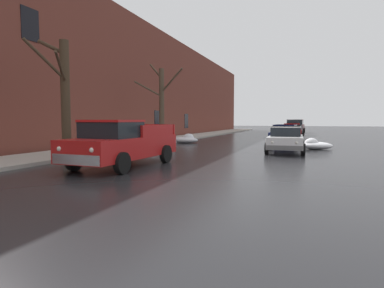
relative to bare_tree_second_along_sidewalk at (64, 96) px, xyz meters
The scene contains 13 objects.
left_sidewalk_slab 8.43m from the bare_tree_second_along_sidewalk, 100.26° to the left, with size 3.18×80.00×0.14m, color #A8A399.
brick_townhouse_facade 8.90m from the bare_tree_second_along_sidewalk, 114.08° to the left, with size 0.63×80.00×10.08m.
snow_bank_near_corner_left 7.61m from the bare_tree_second_along_sidewalk, 83.65° to the left, with size 2.91×1.00×0.82m.
snow_bank_along_left_kerb 14.11m from the bare_tree_second_along_sidewalk, 42.36° to the left, with size 1.89×1.11×0.68m.
snow_bank_mid_block_left 12.00m from the bare_tree_second_along_sidewalk, 84.41° to the left, with size 2.03×1.05×0.73m.
bare_tree_second_along_sidewalk is the anchor object (origin of this frame).
bare_tree_mid_block 9.71m from the bare_tree_second_along_sidewalk, 89.90° to the left, with size 3.32×2.60×5.93m.
pickup_truck_red_approaching_near_lane 3.93m from the bare_tree_second_along_sidewalk, 13.66° to the right, with size 2.34×5.32×1.76m.
sedan_white_parked_kerbside_close 11.27m from the bare_tree_second_along_sidewalk, 37.78° to the left, with size 2.05×4.17×1.42m.
sedan_darkblue_parked_kerbside_mid 15.84m from the bare_tree_second_along_sidewalk, 58.25° to the left, with size 2.09×4.17×1.42m.
sedan_red_parked_far_down_block 23.00m from the bare_tree_second_along_sidewalk, 68.62° to the left, with size 2.05×4.14×1.42m.
suv_grey_queued_behind_truck 29.01m from the bare_tree_second_along_sidewalk, 73.31° to the left, with size 2.18×4.46×1.82m.
suv_maroon_at_far_intersection 36.38m from the bare_tree_second_along_sidewalk, 76.66° to the left, with size 2.10×4.74×1.82m.
Camera 1 is at (4.32, -1.12, 1.75)m, focal length 30.25 mm.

